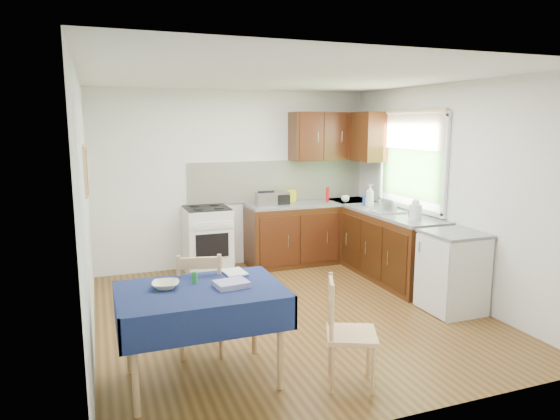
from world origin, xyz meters
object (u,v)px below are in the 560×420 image
object	(u,v)px
chair_near	(346,329)
chair_far	(201,300)
toaster	(266,199)
kettle	(415,211)
sandwich_press	(277,198)
dining_table	(201,301)
dish_rack	(387,211)

from	to	relation	value
chair_near	chair_far	bearing A→B (deg)	69.94
toaster	kettle	xyz separation A→B (m)	(1.34, -1.58, 0.01)
chair_far	chair_near	xyz separation A→B (m)	(0.96, -0.92, -0.04)
sandwich_press	dining_table	bearing A→B (deg)	-116.83
chair_near	dish_rack	world-z (taller)	dish_rack
chair_far	dining_table	bearing A→B (deg)	91.74
chair_far	kettle	xyz separation A→B (m)	(2.74, 0.74, 0.51)
dining_table	sandwich_press	world-z (taller)	sandwich_press
chair_far	sandwich_press	distance (m)	2.98
dining_table	chair_near	world-z (taller)	chair_near
chair_near	dish_rack	bearing A→B (deg)	-14.80
chair_far	toaster	bearing A→B (deg)	-108.78
dining_table	chair_far	distance (m)	0.52
chair_near	sandwich_press	distance (m)	3.48
dining_table	toaster	bearing A→B (deg)	53.68
toaster	chair_near	bearing A→B (deg)	-89.82
chair_near	sandwich_press	xyz separation A→B (m)	(0.66, 3.38, 0.53)
kettle	sandwich_press	bearing A→B (deg)	123.26
chair_far	dish_rack	xyz separation A→B (m)	(2.71, 1.29, 0.42)
chair_far	chair_near	bearing A→B (deg)	148.65
toaster	kettle	world-z (taller)	kettle
chair_near	kettle	xyz separation A→B (m)	(1.79, 1.66, 0.55)
chair_near	toaster	size ratio (longest dim) A/B	3.06
sandwich_press	kettle	distance (m)	2.06
chair_far	dish_rack	size ratio (longest dim) A/B	2.44
chair_far	sandwich_press	bearing A→B (deg)	-110.92
dining_table	kettle	xyz separation A→B (m)	(2.83, 1.22, 0.34)
toaster	dish_rack	world-z (taller)	toaster
chair_near	toaster	xyz separation A→B (m)	(0.44, 3.23, 0.54)
kettle	chair_far	bearing A→B (deg)	-164.93
dining_table	dish_rack	size ratio (longest dim) A/B	3.30
sandwich_press	kettle	size ratio (longest dim) A/B	1.21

